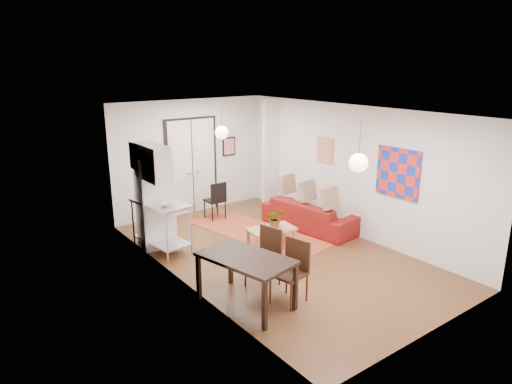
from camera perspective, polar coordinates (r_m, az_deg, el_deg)
floor at (r=9.40m, az=2.57°, el=-7.75°), size 7.00×7.00×0.00m
ceiling at (r=8.66m, az=2.81°, el=10.13°), size 4.20×7.00×0.02m
wall_back at (r=11.77m, az=-8.15°, el=4.37°), size 4.20×0.02×2.90m
wall_front at (r=6.72m, az=21.96°, el=-5.49°), size 4.20×0.02×2.90m
wall_left at (r=7.81m, az=-9.36°, el=-1.58°), size 0.02×7.00×2.90m
wall_right at (r=10.34m, az=11.77°, el=2.60°), size 0.02×7.00×2.90m
double_doors at (r=11.78m, az=-8.00°, el=3.15°), size 1.44×0.06×2.50m
stub_partition at (r=11.98m, az=1.86°, el=4.74°), size 0.50×0.10×2.90m
wall_cabinet at (r=9.09m, az=-12.85°, el=3.64°), size 0.35×1.00×0.70m
painting_popart at (r=9.51m, az=17.32°, el=2.30°), size 0.05×1.00×1.00m
painting_abstract at (r=10.78m, az=8.62°, el=5.20°), size 0.05×0.50×0.60m
poster_back at (r=12.29m, az=-3.38°, el=5.71°), size 0.40×0.03×0.50m
print_left at (r=9.48m, az=-14.93°, el=4.30°), size 0.03×0.44×0.54m
pendant_back at (r=10.35m, az=-4.31°, el=7.43°), size 0.30×0.30×0.80m
pendant_front at (r=7.33m, az=12.69°, el=3.58°), size 0.30×0.30×0.80m
kilim_rug at (r=10.54m, az=-0.04°, el=-5.03°), size 1.90×3.68×0.01m
sofa at (r=10.76m, az=6.76°, el=-2.82°), size 1.21×2.40×0.67m
coffee_table at (r=9.56m, az=1.93°, el=-4.87°), size 1.05×0.68×0.44m
potted_plant at (r=9.53m, az=2.42°, el=-3.21°), size 0.43×0.38×0.43m
kitchen_counter at (r=9.60m, az=-11.79°, el=-3.19°), size 0.85×1.42×1.03m
bowl at (r=9.22m, az=-11.15°, el=-1.52°), size 0.29×0.29×0.06m
soap_bottle at (r=9.68m, az=-12.59°, el=-0.29°), size 0.12×0.12×0.21m
fridge at (r=9.75m, az=-12.52°, el=-1.20°), size 0.77×0.77×1.93m
dining_table at (r=7.26m, az=-1.29°, el=-8.75°), size 1.17×1.66×0.83m
dining_chair_near at (r=7.98m, az=0.36°, el=-7.51°), size 0.59×0.75×1.03m
dining_chair_far at (r=7.48m, az=3.63°, el=-9.21°), size 0.59×0.75×1.03m
black_side_chair at (r=11.42m, az=-5.43°, el=-0.51°), size 0.44×0.44×0.95m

